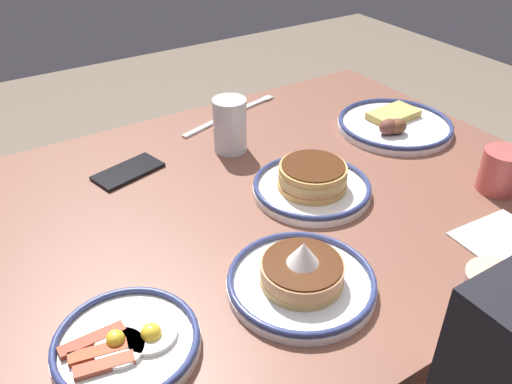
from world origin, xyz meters
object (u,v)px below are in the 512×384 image
(plate_far_side, at_px, (302,278))
(coffee_mug, at_px, (501,170))
(plate_near_main, at_px, (312,183))
(fork_far, at_px, (249,106))
(plate_far_companion, at_px, (395,124))
(drinking_glass, at_px, (230,128))
(cell_phone, at_px, (128,171))
(plate_center_pancakes, at_px, (127,343))
(paper_napkin, at_px, (507,242))
(fork_near, at_px, (214,122))

(plate_far_side, xyz_separation_m, coffee_mug, (-0.51, -0.02, 0.02))
(plate_near_main, relative_size, fork_far, 1.32)
(coffee_mug, bearing_deg, plate_far_side, 2.14)
(plate_far_companion, distance_m, drinking_glass, 0.41)
(coffee_mug, relative_size, fork_far, 0.54)
(fork_far, bearing_deg, cell_phone, 20.52)
(plate_center_pancakes, distance_m, cell_phone, 0.48)
(plate_near_main, height_order, plate_center_pancakes, plate_near_main)
(drinking_glass, relative_size, fork_far, 0.69)
(plate_far_companion, bearing_deg, cell_phone, -14.02)
(coffee_mug, height_order, fork_far, coffee_mug)
(plate_near_main, height_order, plate_far_side, plate_far_side)
(plate_near_main, relative_size, cell_phone, 1.65)
(plate_center_pancakes, xyz_separation_m, paper_napkin, (-0.65, 0.14, -0.01))
(drinking_glass, bearing_deg, paper_napkin, 113.44)
(plate_far_companion, bearing_deg, fork_far, -52.75)
(cell_phone, bearing_deg, paper_napkin, 114.94)
(plate_center_pancakes, bearing_deg, fork_far, -133.62)
(plate_center_pancakes, bearing_deg, plate_near_main, -158.79)
(plate_far_side, bearing_deg, fork_near, -105.61)
(plate_far_companion, relative_size, fork_near, 1.38)
(cell_phone, relative_size, paper_napkin, 0.96)
(plate_near_main, bearing_deg, fork_near, -87.74)
(fork_far, bearing_deg, paper_napkin, 96.47)
(plate_far_companion, xyz_separation_m, cell_phone, (0.63, -0.16, -0.01))
(plate_far_side, relative_size, coffee_mug, 2.47)
(plate_far_side, height_order, cell_phone, plate_far_side)
(plate_far_companion, bearing_deg, coffee_mug, 87.40)
(coffee_mug, distance_m, fork_near, 0.67)
(fork_near, bearing_deg, coffee_mug, 120.91)
(plate_near_main, xyz_separation_m, coffee_mug, (-0.33, 0.19, 0.02))
(plate_center_pancakes, xyz_separation_m, cell_phone, (-0.17, -0.45, -0.01))
(cell_phone, distance_m, paper_napkin, 0.75)
(cell_phone, bearing_deg, plate_near_main, 122.19)
(plate_near_main, relative_size, plate_far_companion, 0.86)
(plate_near_main, bearing_deg, cell_phone, -43.40)
(plate_near_main, xyz_separation_m, fork_far, (-0.11, -0.42, -0.02))
(plate_far_side, bearing_deg, plate_center_pancakes, -6.41)
(paper_napkin, relative_size, fork_near, 0.75)
(drinking_glass, bearing_deg, plate_far_companion, 161.66)
(plate_far_companion, distance_m, cell_phone, 0.64)
(paper_napkin, bearing_deg, drinking_glass, -66.56)
(cell_phone, relative_size, fork_far, 0.80)
(drinking_glass, bearing_deg, cell_phone, -6.58)
(plate_near_main, xyz_separation_m, plate_far_companion, (-0.34, -0.11, -0.01))
(plate_far_companion, xyz_separation_m, coffee_mug, (0.01, 0.30, 0.03))
(cell_phone, height_order, paper_napkin, cell_phone)
(plate_near_main, relative_size, plate_center_pancakes, 1.15)
(plate_far_companion, relative_size, plate_far_side, 1.17)
(plate_far_companion, relative_size, coffee_mug, 2.89)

